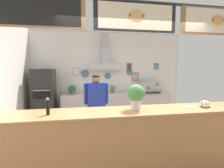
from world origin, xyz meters
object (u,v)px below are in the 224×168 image
basil_vase (136,95)px  condiment_plate (189,107)px  pizza_oven (44,98)px  potted_sage (72,89)px  napkin_holder (205,104)px  potted_rosemary (113,88)px  espresso_machine (149,86)px  pepper_grinder (48,106)px  shop_worker (96,105)px

basil_vase → condiment_plate: basil_vase is taller
pizza_oven → basil_vase: 3.27m
potted_sage → napkin_holder: size_ratio=2.06×
pizza_oven → basil_vase: pizza_oven is taller
potted_rosemary → potted_sage: potted_sage is taller
pizza_oven → potted_sage: 0.84m
pizza_oven → condiment_plate: 3.89m
espresso_machine → pepper_grinder: bearing=-133.8°
potted_rosemary → napkin_holder: 3.05m
potted_sage → shop_worker: bearing=-66.0°
shop_worker → pepper_grinder: 1.68m
shop_worker → espresso_machine: size_ratio=2.62×
condiment_plate → pepper_grinder: size_ratio=0.78×
espresso_machine → basil_vase: basil_vase is taller
basil_vase → condiment_plate: 0.98m
potted_rosemary → napkin_holder: size_ratio=1.88×
potted_rosemary → pepper_grinder: pepper_grinder is taller
pizza_oven → napkin_holder: 4.11m
potted_rosemary → pepper_grinder: (-1.46, -2.87, 0.13)m
basil_vase → condiment_plate: bearing=0.5°
condiment_plate → espresso_machine: bearing=81.4°
shop_worker → basil_vase: size_ratio=3.80×
pizza_oven → potted_rosemary: 2.09m
espresso_machine → basil_vase: (-1.37, -2.76, 0.19)m
potted_sage → condiment_plate: potted_sage is taller
pizza_oven → espresso_machine: bearing=2.8°
shop_worker → potted_sage: (-0.63, 1.43, 0.22)m
pizza_oven → shop_worker: (1.42, -1.21, -0.01)m
espresso_machine → condiment_plate: bearing=-98.6°
napkin_holder → potted_rosemary: bearing=110.7°
pizza_oven → espresso_machine: 3.32m
pepper_grinder → espresso_machine: bearing=46.2°
napkin_holder → pepper_grinder: bearing=-179.6°
condiment_plate → potted_sage: bearing=126.8°
basil_vase → shop_worker: bearing=110.4°
pizza_oven → pepper_grinder: size_ratio=7.21×
condiment_plate → basil_vase: bearing=-179.5°
espresso_machine → potted_rosemary: bearing=177.0°
pizza_oven → napkin_holder: pizza_oven is taller
shop_worker → napkin_holder: shop_worker is taller
pizza_oven → shop_worker: bearing=-40.4°
potted_rosemary → condiment_plate: (0.81, -2.82, 0.01)m
basil_vase → pizza_oven: bearing=126.7°
potted_sage → potted_rosemary: bearing=0.5°
espresso_machine → potted_sage: (-2.52, 0.05, -0.04)m
shop_worker → potted_rosemary: size_ratio=6.22×
espresso_machine → potted_rosemary: espresso_machine is taller
potted_rosemary → basil_vase: basil_vase is taller
potted_sage → pepper_grinder: pepper_grinder is taller
pizza_oven → condiment_plate: bearing=-41.9°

